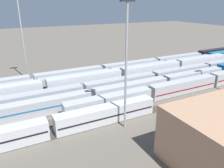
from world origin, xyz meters
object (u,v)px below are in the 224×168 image
(train_on_track_7, at_px, (51,127))
(train_on_track_2, at_px, (105,75))
(train_on_track_3, at_px, (121,76))
(light_mast_0, at_px, (20,22))
(train_on_track_5, at_px, (125,90))
(train_on_track_6, at_px, (183,86))
(train_on_track_1, at_px, (97,71))
(light_mast_3, at_px, (126,49))
(train_on_track_4, at_px, (121,84))

(train_on_track_7, bearing_deg, train_on_track_2, -133.17)
(train_on_track_3, relative_size, light_mast_0, 3.08)
(train_on_track_2, bearing_deg, train_on_track_5, 86.55)
(train_on_track_6, bearing_deg, train_on_track_7, 7.21)
(train_on_track_3, height_order, train_on_track_1, train_on_track_3)
(train_on_track_7, bearing_deg, train_on_track_1, -127.26)
(light_mast_0, relative_size, light_mast_3, 1.18)
(train_on_track_4, relative_size, light_mast_3, 4.54)
(train_on_track_5, relative_size, light_mast_0, 3.70)
(light_mast_0, bearing_deg, train_on_track_1, 161.41)
(train_on_track_2, relative_size, light_mast_3, 5.27)
(train_on_track_1, xyz_separation_m, light_mast_3, (8.13, 33.58, 14.83))
(train_on_track_3, xyz_separation_m, train_on_track_4, (2.73, 5.00, -0.60))
(train_on_track_4, bearing_deg, train_on_track_5, 72.28)
(train_on_track_3, distance_m, train_on_track_1, 10.81)
(train_on_track_2, bearing_deg, train_on_track_3, 124.39)
(train_on_track_7, distance_m, light_mast_0, 41.37)
(train_on_track_7, bearing_deg, light_mast_3, 166.29)
(train_on_track_2, relative_size, train_on_track_6, 1.95)
(train_on_track_4, bearing_deg, light_mast_3, 63.02)
(train_on_track_2, height_order, train_on_track_3, train_on_track_3)
(train_on_track_1, bearing_deg, train_on_track_2, 97.24)
(train_on_track_1, height_order, light_mast_3, light_mast_3)
(train_on_track_3, relative_size, light_mast_3, 3.63)
(train_on_track_1, distance_m, train_on_track_6, 30.06)
(train_on_track_3, xyz_separation_m, train_on_track_6, (-12.64, 15.00, -0.63))
(light_mast_0, bearing_deg, train_on_track_7, 89.37)
(train_on_track_2, bearing_deg, train_on_track_1, -82.76)
(train_on_track_2, relative_size, train_on_track_3, 1.45)
(train_on_track_3, relative_size, train_on_track_1, 0.69)
(train_on_track_6, bearing_deg, train_on_track_1, -56.26)
(train_on_track_2, distance_m, train_on_track_3, 6.09)
(light_mast_0, bearing_deg, train_on_track_5, 128.80)
(train_on_track_4, bearing_deg, light_mast_0, -43.52)
(train_on_track_6, distance_m, light_mast_0, 53.77)
(train_on_track_4, bearing_deg, train_on_track_1, -84.94)
(train_on_track_6, relative_size, light_mast_3, 2.71)
(train_on_track_7, height_order, train_on_track_6, same)
(light_mast_3, bearing_deg, train_on_track_5, -120.06)
(train_on_track_4, xyz_separation_m, light_mast_3, (9.46, 18.58, 14.86))
(train_on_track_3, height_order, train_on_track_5, train_on_track_3)
(train_on_track_6, relative_size, train_on_track_4, 0.60)
(light_mast_3, bearing_deg, train_on_track_2, -107.05)
(train_on_track_3, height_order, light_mast_3, light_mast_3)
(light_mast_0, bearing_deg, train_on_track_4, 136.48)
(train_on_track_3, xyz_separation_m, train_on_track_1, (4.06, -10.00, -0.58))
(train_on_track_3, relative_size, train_on_track_7, 2.03)
(train_on_track_4, distance_m, light_mast_3, 25.60)
(train_on_track_1, bearing_deg, train_on_track_7, 52.74)
(train_on_track_6, bearing_deg, light_mast_0, -39.76)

